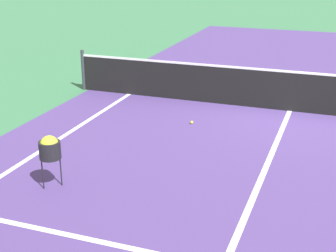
# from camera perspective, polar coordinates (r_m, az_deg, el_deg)

# --- Properties ---
(ground_plane) EXTENTS (60.00, 60.00, 0.00)m
(ground_plane) POSITION_cam_1_polar(r_m,az_deg,el_deg) (11.89, 13.89, 1.69)
(ground_plane) COLOR #38724C
(court_surface_inbounds) EXTENTS (10.62, 24.40, 0.00)m
(court_surface_inbounds) POSITION_cam_1_polar(r_m,az_deg,el_deg) (11.89, 13.89, 1.70)
(court_surface_inbounds) COLOR #4C387A
(court_surface_inbounds) RESTS_ON ground_plane
(line_center_service) EXTENTS (0.10, 6.40, 0.01)m
(line_center_service) POSITION_cam_1_polar(r_m,az_deg,el_deg) (8.91, 11.40, -4.32)
(line_center_service) COLOR white
(line_center_service) RESTS_ON ground_plane
(net) EXTENTS (10.97, 0.09, 1.07)m
(net) POSITION_cam_1_polar(r_m,az_deg,el_deg) (11.75, 14.09, 3.98)
(net) COLOR #33383D
(net) RESTS_ON ground_plane
(ball_hopper) EXTENTS (0.34, 0.34, 0.87)m
(ball_hopper) POSITION_cam_1_polar(r_m,az_deg,el_deg) (7.88, -13.52, -2.48)
(ball_hopper) COLOR black
(ball_hopper) RESTS_ON ground_plane
(tennis_ball_near_net) EXTENTS (0.07, 0.07, 0.07)m
(tennis_ball_near_net) POSITION_cam_1_polar(r_m,az_deg,el_deg) (10.70, 2.76, 0.42)
(tennis_ball_near_net) COLOR #CCE033
(tennis_ball_near_net) RESTS_ON ground_plane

